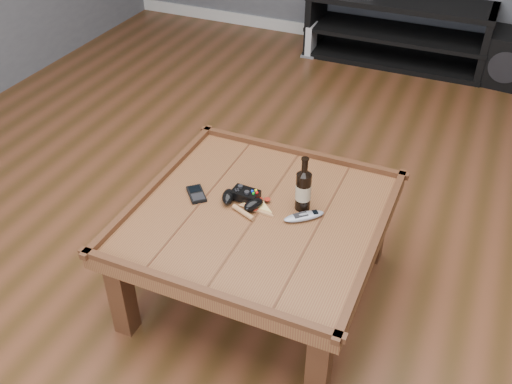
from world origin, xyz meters
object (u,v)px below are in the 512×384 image
at_px(media_console, 397,31).
at_px(smartphone, 196,194).
at_px(pizza_slice, 255,206).
at_px(remote_control, 304,216).
at_px(subwoofer, 510,59).
at_px(beer_bottle, 303,189).
at_px(game_controller, 243,198).
at_px(game_console, 311,41).
at_px(coffee_table, 258,224).

height_order(media_console, smartphone, media_console).
height_order(pizza_slice, remote_control, remote_control).
relative_size(remote_control, subwoofer, 0.40).
distance_m(beer_bottle, smartphone, 0.46).
bearing_deg(remote_control, game_controller, -129.91).
bearing_deg(game_console, remote_control, -74.47).
xyz_separation_m(coffee_table, media_console, (0.00, 2.75, -0.15)).
relative_size(media_console, remote_control, 8.51).
relative_size(beer_bottle, remote_control, 1.49).
distance_m(game_controller, game_console, 2.66).
bearing_deg(media_console, remote_control, -86.13).
distance_m(beer_bottle, game_controller, 0.26).
xyz_separation_m(beer_bottle, pizza_slice, (-0.18, -0.08, -0.09)).
distance_m(media_console, game_console, 0.68).
relative_size(pizza_slice, game_console, 0.95).
relative_size(subwoofer, game_console, 1.64).
distance_m(beer_bottle, game_console, 2.67).
relative_size(remote_control, game_console, 0.65).
height_order(coffee_table, smartphone, coffee_table).
distance_m(smartphone, subwoofer, 2.95).
height_order(game_controller, subwoofer, game_controller).
xyz_separation_m(beer_bottle, smartphone, (-0.44, -0.10, -0.09)).
bearing_deg(smartphone, game_controller, -33.11).
bearing_deg(beer_bottle, subwoofer, 74.87).
height_order(game_controller, remote_control, game_controller).
distance_m(pizza_slice, subwoofer, 2.83).
bearing_deg(smartphone, game_console, 55.98).
bearing_deg(beer_bottle, smartphone, -167.22).
bearing_deg(remote_control, pizza_slice, -127.38).
bearing_deg(game_console, subwoofer, 1.03).
bearing_deg(game_console, media_console, 9.48).
bearing_deg(remote_control, media_console, 143.03).
bearing_deg(media_console, game_console, -167.97).
relative_size(coffee_table, smartphone, 7.94).
bearing_deg(beer_bottle, media_console, 93.32).
relative_size(smartphone, game_console, 0.52).
height_order(smartphone, remote_control, remote_control).
distance_m(game_controller, remote_control, 0.27).
bearing_deg(game_controller, beer_bottle, 19.75).
xyz_separation_m(media_console, smartphone, (-0.29, -2.75, 0.21)).
height_order(beer_bottle, smartphone, beer_bottle).
relative_size(game_controller, game_console, 0.80).
relative_size(game_controller, subwoofer, 0.49).
relative_size(game_controller, pizza_slice, 0.85).
bearing_deg(game_controller, smartphone, -167.23).
height_order(remote_control, subwoofer, remote_control).
distance_m(coffee_table, remote_control, 0.20).
xyz_separation_m(beer_bottle, subwoofer, (0.70, 2.60, -0.36)).
bearing_deg(coffee_table, smartphone, 179.13).
height_order(smartphone, subwoofer, smartphone).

